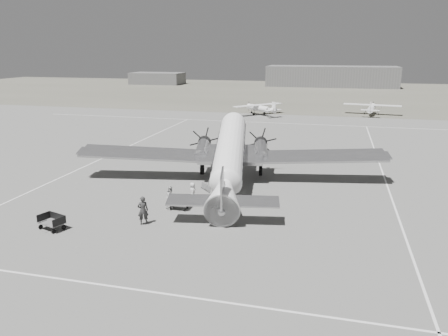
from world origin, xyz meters
TOP-DOWN VIEW (x-y plane):
  - ground at (0.00, 0.00)m, footprint 260.00×260.00m
  - taxi_line_near at (0.00, -14.00)m, footprint 60.00×0.15m
  - taxi_line_right at (12.00, 0.00)m, footprint 0.15×80.00m
  - taxi_line_left at (-18.00, 10.00)m, footprint 0.15×60.00m
  - taxi_line_horizon at (0.00, 40.00)m, footprint 90.00×0.15m
  - grass_infield at (0.00, 95.00)m, footprint 260.00×90.00m
  - hangar_main at (5.00, 120.00)m, footprint 42.00×14.00m
  - shed_secondary at (-55.00, 115.00)m, footprint 18.00×10.00m
  - dc3_airliner at (-1.71, 4.19)m, footprint 32.00×24.92m
  - light_plane_left at (-6.61, 48.34)m, footprint 13.53×13.67m
  - light_plane_right at (13.62, 53.87)m, footprint 11.55×9.86m
  - baggage_cart_near at (-4.06, -2.49)m, footprint 1.50×1.07m
  - baggage_cart_far at (-11.09, -8.29)m, footprint 2.11×1.77m
  - ground_crew at (-5.45, -5.91)m, footprint 0.90×0.80m
  - ramp_agent at (-4.75, -2.38)m, footprint 0.99×1.08m
  - passenger at (-3.62, -0.48)m, footprint 0.67×0.86m

SIDE VIEW (x-z plane):
  - ground at x=0.00m, z-range 0.00..0.00m
  - grass_infield at x=0.00m, z-range 0.00..0.01m
  - taxi_line_near at x=0.00m, z-range 0.00..0.01m
  - taxi_line_right at x=12.00m, z-range 0.00..0.01m
  - taxi_line_left at x=-18.00m, z-range 0.00..0.01m
  - taxi_line_horizon at x=0.00m, z-range 0.00..0.01m
  - baggage_cart_near at x=-4.06m, z-range 0.00..0.83m
  - baggage_cart_far at x=-11.09m, z-range 0.00..1.02m
  - passenger at x=-3.62m, z-range 0.00..1.56m
  - ramp_agent at x=-4.75m, z-range 0.00..1.78m
  - ground_crew at x=-5.45m, z-range 0.00..2.06m
  - light_plane_right at x=13.62m, z-range 0.00..2.18m
  - light_plane_left at x=-6.61m, z-range 0.00..2.21m
  - shed_secondary at x=-55.00m, z-range 0.00..4.00m
  - dc3_airliner at x=-1.71m, z-range 0.00..5.49m
  - hangar_main at x=5.00m, z-range 0.00..6.60m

